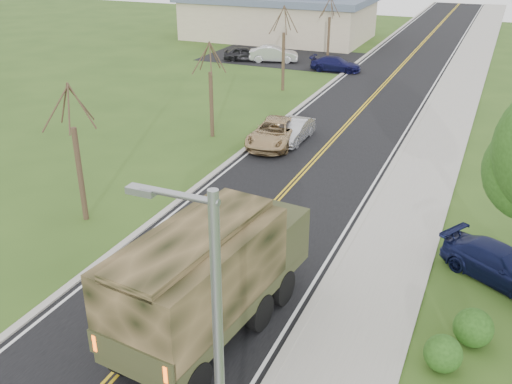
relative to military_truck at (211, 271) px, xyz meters
The scene contains 17 objects.
road 34.77m from the military_truck, 92.78° to the left, with size 8.00×120.00×0.01m, color black.
curb_right 34.81m from the military_truck, 85.92° to the left, with size 0.30×120.00×0.12m, color #9E998E.
sidewalk_right 34.98m from the military_truck, 83.06° to the left, with size 3.20×120.00×0.10m, color #9E998E.
curb_left 35.21m from the military_truck, 99.55° to the left, with size 0.30×120.00×0.10m, color #9E998E.
street_light 7.02m from the military_truck, 61.16° to the right, with size 1.65×0.22×8.00m.
bare_tree_a 9.86m from the military_truck, 151.81° to the left, with size 1.93×2.26×6.08m.
bare_tree_b 18.78m from the military_truck, 117.53° to the left, with size 1.83×2.14×5.73m.
bare_tree_c 29.95m from the military_truck, 106.86° to the left, with size 2.04×2.39×6.42m.
bare_tree_d 41.57m from the military_truck, 102.06° to the left, with size 1.88×2.20×5.91m.
commercial_building 53.62m from the military_truck, 109.23° to the left, with size 25.50×21.50×5.65m.
military_truck is the anchor object (origin of this frame).
suv_champagne 17.53m from the military_truck, 105.34° to the left, with size 2.41×5.23×1.45m, color tan.
sedan_silver 18.26m from the military_truck, 102.02° to the left, with size 1.39×3.99×1.31m, color #A7A7AC.
pickup_navy 10.67m from the military_truck, 39.53° to the left, with size 1.79×4.40×1.28m, color #0F1437.
lot_car_dark 40.81m from the military_truck, 113.15° to the left, with size 1.60×3.96×1.35m, color black.
lot_car_silver 40.38m from the military_truck, 109.17° to the left, with size 1.60×4.59×1.51m, color #BBBBC0.
lot_car_navy 37.30m from the military_truck, 100.39° to the left, with size 1.82×4.49×1.30m, color #10113C.
Camera 1 is at (8.71, -7.41, 11.58)m, focal length 40.00 mm.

